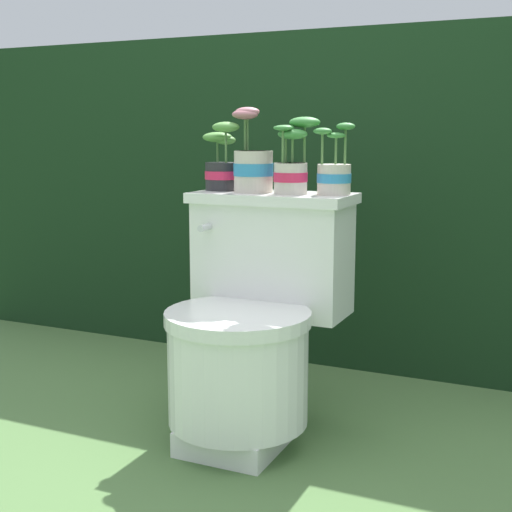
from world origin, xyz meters
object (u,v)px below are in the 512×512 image
(potted_plant_midright, at_px, (334,174))
(potted_plant_left, at_px, (222,164))
(potted_plant_middle, at_px, (292,164))
(potted_plant_midleft, at_px, (253,164))
(toilet, at_px, (252,324))

(potted_plant_midright, bearing_deg, potted_plant_left, 177.30)
(potted_plant_left, xyz_separation_m, potted_plant_middle, (0.25, -0.05, 0.01))
(potted_plant_midleft, distance_m, potted_plant_middle, 0.13)
(potted_plant_midleft, distance_m, potted_plant_midright, 0.25)
(potted_plant_left, relative_size, potted_plant_midright, 1.02)
(potted_plant_left, distance_m, potted_plant_midright, 0.37)
(potted_plant_middle, height_order, potted_plant_midright, potted_plant_middle)
(potted_plant_middle, relative_size, potted_plant_midright, 1.08)
(toilet, height_order, potted_plant_midleft, potted_plant_midleft)
(potted_plant_middle, bearing_deg, potted_plant_left, 169.41)
(potted_plant_middle, distance_m, potted_plant_midright, 0.12)
(potted_plant_middle, bearing_deg, potted_plant_midleft, 172.38)
(potted_plant_middle, xyz_separation_m, potted_plant_midright, (0.12, 0.03, -0.03))
(potted_plant_left, relative_size, potted_plant_middle, 0.94)
(toilet, bearing_deg, potted_plant_middle, 61.40)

